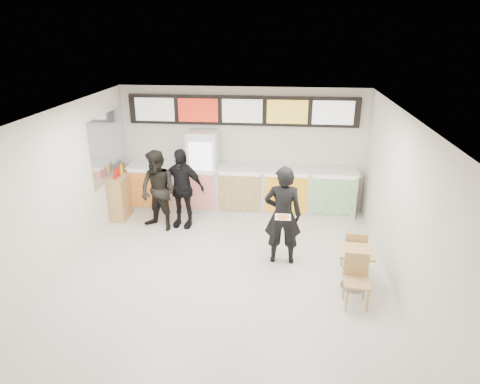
# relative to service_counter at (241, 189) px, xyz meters

# --- Properties ---
(floor) EXTENTS (7.00, 7.00, 0.00)m
(floor) POSITION_rel_service_counter_xyz_m (-0.00, -3.09, -0.57)
(floor) COLOR beige
(floor) RESTS_ON ground
(ceiling) EXTENTS (7.00, 7.00, 0.00)m
(ceiling) POSITION_rel_service_counter_xyz_m (-0.00, -3.09, 2.43)
(ceiling) COLOR white
(ceiling) RESTS_ON wall_back
(wall_back) EXTENTS (6.00, 0.00, 6.00)m
(wall_back) POSITION_rel_service_counter_xyz_m (-0.00, 0.41, 0.93)
(wall_back) COLOR silver
(wall_back) RESTS_ON floor
(wall_left) EXTENTS (0.00, 7.00, 7.00)m
(wall_left) POSITION_rel_service_counter_xyz_m (-3.00, -3.09, 0.93)
(wall_left) COLOR silver
(wall_left) RESTS_ON floor
(wall_right) EXTENTS (0.00, 7.00, 7.00)m
(wall_right) POSITION_rel_service_counter_xyz_m (3.00, -3.09, 0.93)
(wall_right) COLOR silver
(wall_right) RESTS_ON floor
(service_counter) EXTENTS (5.56, 0.77, 1.14)m
(service_counter) POSITION_rel_service_counter_xyz_m (0.00, 0.00, 0.00)
(service_counter) COLOR silver
(service_counter) RESTS_ON floor
(menu_board) EXTENTS (5.50, 0.14, 0.70)m
(menu_board) POSITION_rel_service_counter_xyz_m (0.00, 0.32, 1.88)
(menu_board) COLOR black
(menu_board) RESTS_ON wall_back
(drinks_fridge) EXTENTS (0.70, 0.67, 2.00)m
(drinks_fridge) POSITION_rel_service_counter_xyz_m (-0.93, 0.02, 0.43)
(drinks_fridge) COLOR white
(drinks_fridge) RESTS_ON floor
(mirror_panel) EXTENTS (0.01, 2.00, 1.50)m
(mirror_panel) POSITION_rel_service_counter_xyz_m (-2.99, -0.64, 1.18)
(mirror_panel) COLOR #B2B7BF
(mirror_panel) RESTS_ON wall_left
(customer_main) EXTENTS (0.72, 0.47, 1.96)m
(customer_main) POSITION_rel_service_counter_xyz_m (1.03, -2.37, 0.41)
(customer_main) COLOR black
(customer_main) RESTS_ON floor
(customer_left) EXTENTS (1.10, 1.00, 1.83)m
(customer_left) POSITION_rel_service_counter_xyz_m (-1.73, -1.20, 0.34)
(customer_left) COLOR black
(customer_left) RESTS_ON floor
(customer_mid) EXTENTS (1.13, 0.61, 1.84)m
(customer_mid) POSITION_rel_service_counter_xyz_m (-1.26, -0.98, 0.35)
(customer_mid) COLOR black
(customer_mid) RESTS_ON floor
(pizza_slice) EXTENTS (0.36, 0.36, 0.02)m
(pizza_slice) POSITION_rel_service_counter_xyz_m (1.03, -2.82, 0.58)
(pizza_slice) COLOR beige
(pizza_slice) RESTS_ON customer_main
(cafe_table) EXTENTS (0.64, 1.53, 0.88)m
(cafe_table) POSITION_rel_service_counter_xyz_m (2.31, -3.17, -0.06)
(cafe_table) COLOR tan
(cafe_table) RESTS_ON floor
(condiment_ledge) EXTENTS (0.38, 0.93, 1.24)m
(condiment_ledge) POSITION_rel_service_counter_xyz_m (-2.82, -0.60, -0.04)
(condiment_ledge) COLOR tan
(condiment_ledge) RESTS_ON floor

